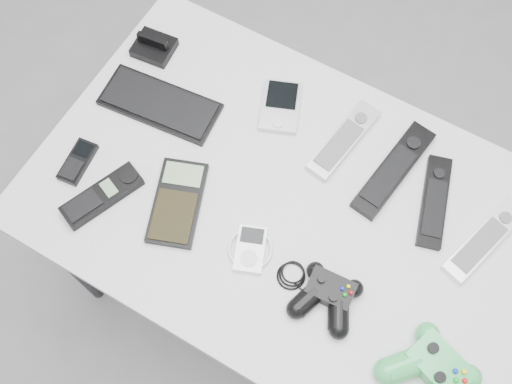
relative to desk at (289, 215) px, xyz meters
The scene contains 15 objects.
floor 0.66m from the desk, 137.29° to the left, with size 3.50×3.50×0.00m, color slate.
desk is the anchor object (origin of this frame).
pda_keyboard 0.37m from the desk, behind, with size 0.26×0.11×0.02m, color black.
dock_bracket 0.49m from the desk, 158.40° to the left, with size 0.09×0.08×0.05m, color black.
pda 0.24m from the desk, 124.13° to the left, with size 0.08×0.13×0.02m, color #B0AFB7.
remote_silver_a 0.20m from the desk, 80.62° to the left, with size 0.05×0.20×0.02m, color #B0AFB7.
remote_black_a 0.24m from the desk, 48.45° to the left, with size 0.06×0.24×0.02m, color black.
remote_black_b 0.30m from the desk, 30.36° to the left, with size 0.05×0.20×0.02m, color black.
remote_silver_b 0.40m from the desk, 18.01° to the left, with size 0.05×0.21×0.02m, color silver.
mobile_phone 0.46m from the desk, 161.87° to the right, with size 0.05×0.10×0.02m, color black.
cordless_handset 0.39m from the desk, 152.08° to the right, with size 0.05×0.17×0.03m, color black.
calculator 0.24m from the desk, 150.07° to the right, with size 0.09×0.19×0.02m, color black.
mp3_player 0.15m from the desk, 99.53° to the right, with size 0.09×0.09×0.02m, color white.
controller_black 0.22m from the desk, 41.52° to the right, with size 0.21×0.13×0.04m, color black, non-canonical shape.
controller_green 0.42m from the desk, 23.63° to the right, with size 0.15×0.16×0.05m, color #25883B, non-canonical shape.
Camera 1 is at (0.26, -0.51, 1.84)m, focal length 42.00 mm.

